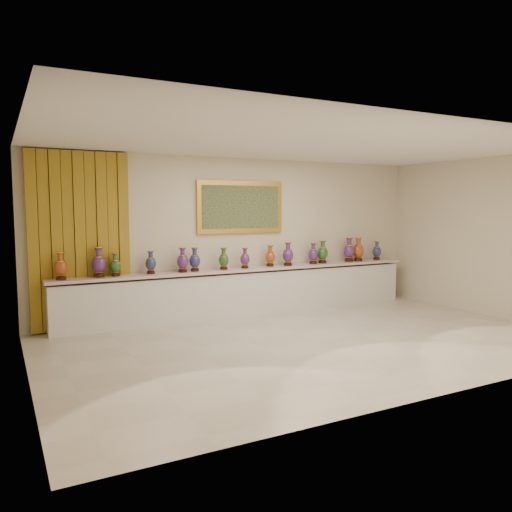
{
  "coord_description": "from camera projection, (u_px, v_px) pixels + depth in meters",
  "views": [
    {
      "loc": [
        -4.28,
        -6.23,
        2.05
      ],
      "look_at": [
        -0.11,
        1.7,
        1.18
      ],
      "focal_mm": 35.0,
      "sensor_mm": 36.0,
      "label": 1
    }
  ],
  "objects": [
    {
      "name": "room",
      "position": [
        109.0,
        235.0,
        8.49
      ],
      "size": [
        8.0,
        8.0,
        8.0
      ],
      "color": "beige",
      "rests_on": "ground"
    },
    {
      "name": "ground",
      "position": [
        314.0,
        341.0,
        7.67
      ],
      "size": [
        8.0,
        8.0,
        0.0
      ],
      "primitive_type": "plane",
      "color": "beige",
      "rests_on": "ground"
    },
    {
      "name": "vase_1",
      "position": [
        99.0,
        264.0,
        8.27
      ],
      "size": [
        0.3,
        0.3,
        0.5
      ],
      "rotation": [
        0.0,
        0.0,
        0.38
      ],
      "color": "black",
      "rests_on": "counter"
    },
    {
      "name": "vase_10",
      "position": [
        313.0,
        254.0,
        10.25
      ],
      "size": [
        0.26,
        0.26,
        0.43
      ],
      "rotation": [
        0.0,
        0.0,
        0.4
      ],
      "color": "black",
      "rests_on": "counter"
    },
    {
      "name": "vase_9",
      "position": [
        288.0,
        255.0,
        9.92
      ],
      "size": [
        0.24,
        0.24,
        0.47
      ],
      "rotation": [
        0.0,
        0.0,
        -0.09
      ],
      "color": "black",
      "rests_on": "counter"
    },
    {
      "name": "vase_8",
      "position": [
        270.0,
        257.0,
        9.81
      ],
      "size": [
        0.25,
        0.25,
        0.42
      ],
      "rotation": [
        0.0,
        0.0,
        -0.38
      ],
      "color": "black",
      "rests_on": "counter"
    },
    {
      "name": "vase_14",
      "position": [
        377.0,
        251.0,
        11.07
      ],
      "size": [
        0.2,
        0.2,
        0.42
      ],
      "rotation": [
        0.0,
        0.0,
        -0.02
      ],
      "color": "black",
      "rests_on": "counter"
    },
    {
      "name": "vase_2",
      "position": [
        115.0,
        266.0,
        8.4
      ],
      "size": [
        0.23,
        0.23,
        0.4
      ],
      "rotation": [
        0.0,
        0.0,
        -0.29
      ],
      "color": "black",
      "rests_on": "counter"
    },
    {
      "name": "vase_13",
      "position": [
        358.0,
        251.0,
        10.77
      ],
      "size": [
        0.28,
        0.28,
        0.51
      ],
      "rotation": [
        0.0,
        0.0,
        0.21
      ],
      "color": "black",
      "rests_on": "counter"
    },
    {
      "name": "vase_11",
      "position": [
        323.0,
        253.0,
        10.37
      ],
      "size": [
        0.27,
        0.27,
        0.47
      ],
      "rotation": [
        0.0,
        0.0,
        0.27
      ],
      "color": "black",
      "rests_on": "counter"
    },
    {
      "name": "vase_4",
      "position": [
        183.0,
        261.0,
        8.91
      ],
      "size": [
        0.25,
        0.25,
        0.45
      ],
      "rotation": [
        0.0,
        0.0,
        -0.27
      ],
      "color": "black",
      "rests_on": "counter"
    },
    {
      "name": "vase_0",
      "position": [
        61.0,
        267.0,
        7.97
      ],
      "size": [
        0.26,
        0.26,
        0.45
      ],
      "rotation": [
        0.0,
        0.0,
        0.3
      ],
      "color": "black",
      "rests_on": "counter"
    },
    {
      "name": "vase_3",
      "position": [
        151.0,
        263.0,
        8.71
      ],
      "size": [
        0.24,
        0.24,
        0.4
      ],
      "rotation": [
        0.0,
        0.0,
        0.38
      ],
      "color": "black",
      "rests_on": "counter"
    },
    {
      "name": "counter",
      "position": [
        248.0,
        292.0,
        9.63
      ],
      "size": [
        7.28,
        0.48,
        0.9
      ],
      "color": "white",
      "rests_on": "ground"
    },
    {
      "name": "label_card",
      "position": [
        124.0,
        276.0,
        8.36
      ],
      "size": [
        0.1,
        0.06,
        0.0
      ],
      "primitive_type": "cube",
      "color": "white",
      "rests_on": "counter"
    },
    {
      "name": "vase_6",
      "position": [
        224.0,
        260.0,
        9.29
      ],
      "size": [
        0.21,
        0.21,
        0.41
      ],
      "rotation": [
        0.0,
        0.0,
        0.09
      ],
      "color": "black",
      "rests_on": "counter"
    },
    {
      "name": "vase_5",
      "position": [
        195.0,
        261.0,
        9.05
      ],
      "size": [
        0.25,
        0.25,
        0.43
      ],
      "rotation": [
        0.0,
        0.0,
        -0.32
      ],
      "color": "black",
      "rests_on": "counter"
    },
    {
      "name": "vase_7",
      "position": [
        245.0,
        259.0,
        9.5
      ],
      "size": [
        0.24,
        0.24,
        0.39
      ],
      "rotation": [
        0.0,
        0.0,
        0.43
      ],
      "color": "black",
      "rests_on": "counter"
    },
    {
      "name": "vase_12",
      "position": [
        349.0,
        251.0,
        10.68
      ],
      "size": [
        0.29,
        0.29,
        0.52
      ],
      "rotation": [
        0.0,
        0.0,
        0.26
      ],
      "color": "black",
      "rests_on": "counter"
    }
  ]
}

